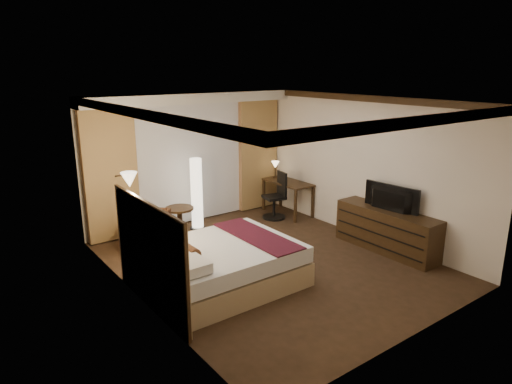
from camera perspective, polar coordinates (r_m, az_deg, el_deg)
floor at (r=7.80m, az=1.78°, el=-8.80°), size 4.50×5.50×0.01m
ceiling at (r=7.13m, az=1.96°, el=11.39°), size 4.50×5.50×0.01m
back_wall at (r=9.60m, az=-8.44°, el=4.15°), size 4.50×0.02×2.70m
left_wall at (r=6.26m, az=-14.49°, el=-2.31°), size 0.02×5.50×2.70m
right_wall at (r=8.90m, az=13.29°, el=3.01°), size 0.02×5.50×2.70m
crown_molding at (r=7.14m, az=1.96°, el=10.91°), size 4.50×5.50×0.12m
soffit at (r=9.22m, az=-8.00°, el=11.55°), size 4.50×0.50×0.20m
curtain_sheer at (r=9.55m, az=-8.19°, el=3.49°), size 2.48×0.04×2.45m
curtain_left_drape at (r=8.83m, az=-17.70°, el=1.93°), size 1.00×0.14×2.45m
curtain_right_drape at (r=10.41m, az=0.22°, el=4.63°), size 1.00×0.14×2.45m
wall_sconce at (r=6.84m, az=-15.57°, el=1.48°), size 0.24×0.24×0.24m
bed at (r=6.95m, az=-4.31°, el=-9.08°), size 2.21×1.72×0.65m
headboard at (r=6.31m, az=-13.02°, el=-7.86°), size 0.12×2.02×1.50m
armchair at (r=8.47m, az=-13.58°, el=-4.47°), size 1.02×1.01×0.76m
side_table at (r=8.92m, az=-9.48°, el=-3.77°), size 0.54×0.54×0.60m
floor_lamp at (r=9.19m, az=-7.42°, el=-0.24°), size 0.31×0.31×1.47m
desk at (r=10.17m, az=3.97°, el=-0.73°), size 0.55×1.19×0.75m
desk_lamp at (r=10.37m, az=2.42°, el=2.72°), size 0.18×0.18×0.34m
office_chair at (r=9.83m, az=2.27°, el=-0.44°), size 0.59×0.59×1.03m
dresser at (r=8.48m, az=16.01°, el=-4.62°), size 0.50×1.96×0.76m
television at (r=8.26m, az=16.23°, el=-0.20°), size 0.70×1.11×0.14m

